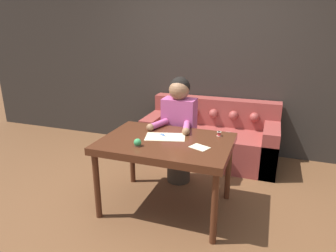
# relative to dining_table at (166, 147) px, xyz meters

# --- Properties ---
(ground_plane) EXTENTS (16.00, 16.00, 0.00)m
(ground_plane) POSITION_rel_dining_table_xyz_m (-0.03, 0.04, -0.67)
(ground_plane) COLOR brown
(wall_back) EXTENTS (8.00, 0.06, 2.60)m
(wall_back) POSITION_rel_dining_table_xyz_m (-0.03, 1.78, 0.63)
(wall_back) COLOR #2D2823
(wall_back) RESTS_ON ground_plane
(dining_table) EXTENTS (1.26, 0.88, 0.75)m
(dining_table) POSITION_rel_dining_table_xyz_m (0.00, 0.00, 0.00)
(dining_table) COLOR #472314
(dining_table) RESTS_ON ground_plane
(couch) EXTENTS (1.79, 0.83, 0.82)m
(couch) POSITION_rel_dining_table_xyz_m (0.17, 1.37, -0.37)
(couch) COLOR brown
(couch) RESTS_ON ground_plane
(person) EXTENTS (0.47, 0.57, 1.27)m
(person) POSITION_rel_dining_table_xyz_m (-0.06, 0.59, -0.01)
(person) COLOR #33281E
(person) RESTS_ON ground_plane
(pattern_paper_main) EXTENTS (0.44, 0.33, 0.00)m
(pattern_paper_main) POSITION_rel_dining_table_xyz_m (-0.04, 0.08, 0.08)
(pattern_paper_main) COLOR beige
(pattern_paper_main) RESTS_ON dining_table
(pattern_paper_offcut) EXTENTS (0.20, 0.18, 0.00)m
(pattern_paper_offcut) POSITION_rel_dining_table_xyz_m (0.35, -0.08, 0.08)
(pattern_paper_offcut) COLOR beige
(pattern_paper_offcut) RESTS_ON dining_table
(scissors) EXTENTS (0.19, 0.16, 0.01)m
(scissors) POSITION_rel_dining_table_xyz_m (-0.06, 0.11, 0.08)
(scissors) COLOR silver
(scissors) RESTS_ON dining_table
(thread_spool) EXTENTS (0.04, 0.04, 0.05)m
(thread_spool) POSITION_rel_dining_table_xyz_m (0.46, 0.29, 0.10)
(thread_spool) COLOR red
(thread_spool) RESTS_ON dining_table
(pin_cushion) EXTENTS (0.07, 0.07, 0.07)m
(pin_cushion) POSITION_rel_dining_table_xyz_m (-0.20, -0.23, 0.11)
(pin_cushion) COLOR #4C3828
(pin_cushion) RESTS_ON dining_table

